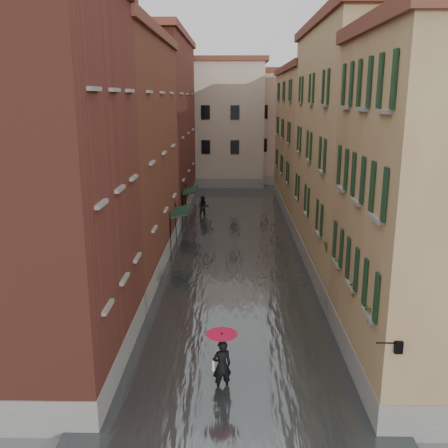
{
  "coord_description": "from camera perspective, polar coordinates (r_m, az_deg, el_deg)",
  "views": [
    {
      "loc": [
        -0.15,
        -18.35,
        9.58
      ],
      "look_at": [
        -0.63,
        7.29,
        3.0
      ],
      "focal_mm": 40.0,
      "sensor_mm": 36.0,
      "label": 1
    }
  ],
  "objects": [
    {
      "name": "building_right_far",
      "position": [
        43.12,
        10.74,
        9.04
      ],
      "size": [
        6.0,
        16.0,
        11.5
      ],
      "primitive_type": "cube",
      "color": "#916A4B",
      "rests_on": "ground"
    },
    {
      "name": "building_left_far",
      "position": [
        42.98,
        -8.25,
        10.8
      ],
      "size": [
        6.0,
        16.0,
        14.0
      ],
      "primitive_type": "cube",
      "color": "brown",
      "rests_on": "ground"
    },
    {
      "name": "building_end_cream",
      "position": [
        56.51,
        -1.86,
        11.26
      ],
      "size": [
        12.0,
        9.0,
        13.0
      ],
      "primitive_type": "cube",
      "color": "#B7A591",
      "rests_on": "ground"
    },
    {
      "name": "wall_lantern",
      "position": [
        14.69,
        19.2,
        -13.06
      ],
      "size": [
        0.71,
        0.22,
        0.35
      ],
      "color": "black",
      "rests_on": "ground"
    },
    {
      "name": "building_left_near",
      "position": [
        18.0,
        -21.37,
        3.54
      ],
      "size": [
        6.0,
        8.0,
        13.0
      ],
      "primitive_type": "cube",
      "color": "brown",
      "rests_on": "ground"
    },
    {
      "name": "awning_near",
      "position": [
        31.59,
        -5.02,
        1.32
      ],
      "size": [
        1.09,
        3.0,
        2.8
      ],
      "color": "black",
      "rests_on": "ground"
    },
    {
      "name": "building_right_near",
      "position": [
        18.25,
        24.1,
        1.0
      ],
      "size": [
        6.0,
        8.0,
        11.5
      ],
      "primitive_type": "cube",
      "color": "#916A4B",
      "rests_on": "ground"
    },
    {
      "name": "awning_far",
      "position": [
        38.53,
        -3.93,
        3.71
      ],
      "size": [
        1.09,
        2.93,
        2.8
      ],
      "color": "black",
      "rests_on": "ground"
    },
    {
      "name": "building_right_mid",
      "position": [
        28.44,
        15.76,
        7.64
      ],
      "size": [
        6.0,
        14.0,
        13.0
      ],
      "primitive_type": "cube",
      "color": "tan",
      "rests_on": "ground"
    },
    {
      "name": "building_end_pink",
      "position": [
        58.79,
        7.2,
        10.79
      ],
      "size": [
        10.0,
        9.0,
        12.0
      ],
      "primitive_type": "cube",
      "color": "tan",
      "rests_on": "ground"
    },
    {
      "name": "floodwater",
      "position": [
        32.76,
        1.28,
        -2.44
      ],
      "size": [
        10.0,
        60.0,
        0.2
      ],
      "primitive_type": "cube",
      "color": "#464B4D",
      "rests_on": "ground"
    },
    {
      "name": "pedestrian_far",
      "position": [
        40.13,
        -2.36,
        1.91
      ],
      "size": [
        0.96,
        0.79,
        1.84
      ],
      "primitive_type": "imported",
      "rotation": [
        0.0,
        0.0,
        0.1
      ],
      "color": "black",
      "rests_on": "ground"
    },
    {
      "name": "building_left_mid",
      "position": [
        28.4,
        -13.01,
        7.29
      ],
      "size": [
        6.0,
        14.0,
        12.5
      ],
      "primitive_type": "cube",
      "color": "brown",
      "rests_on": "ground"
    },
    {
      "name": "ground",
      "position": [
        20.7,
        1.39,
        -13.18
      ],
      "size": [
        120.0,
        120.0,
        0.0
      ],
      "primitive_type": "plane",
      "color": "slate",
      "rests_on": "ground"
    },
    {
      "name": "pedestrian_main",
      "position": [
        17.01,
        -0.26,
        -14.77
      ],
      "size": [
        1.07,
        1.07,
        2.06
      ],
      "color": "black",
      "rests_on": "ground"
    },
    {
      "name": "window_planters",
      "position": [
        18.99,
        14.04,
        -4.7
      ],
      "size": [
        0.59,
        7.91,
        0.84
      ],
      "color": "#9D5B33",
      "rests_on": "ground"
    }
  ]
}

